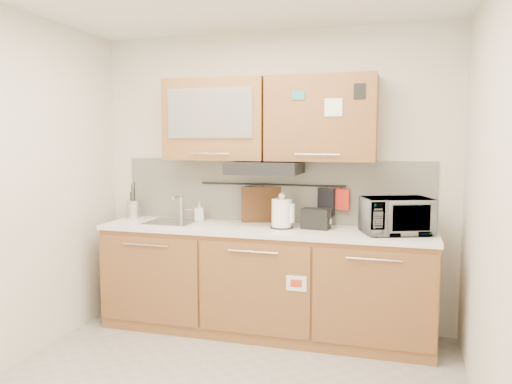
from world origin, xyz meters
The scene contains 18 objects.
wall_back centered at (0.00, 1.50, 1.30)m, with size 3.20×3.20×0.00m, color silver.
wall_right centered at (1.60, 0.00, 1.30)m, with size 3.00×3.00×0.00m, color silver.
base_cabinet centered at (0.00, 1.19, 0.41)m, with size 2.80×0.64×0.88m.
countertop centered at (0.00, 1.19, 0.90)m, with size 2.82×0.62×0.04m, color white.
backsplash centered at (0.00, 1.49, 1.20)m, with size 2.80×0.02×0.56m, color silver.
upper_cabinets centered at (0.00, 1.32, 1.83)m, with size 1.82×0.37×0.70m.
range_hood centered at (0.00, 1.25, 1.42)m, with size 0.60×0.46×0.10m, color black.
sink centered at (-0.85, 1.21, 0.92)m, with size 0.42×0.40×0.26m.
utensil_rail centered at (0.00, 1.45, 1.26)m, with size 0.02×0.02×1.30m, color black.
utensil_crock centered at (-1.30, 1.32, 1.01)m, with size 0.16×0.16×0.34m.
kettle centered at (0.16, 1.20, 1.04)m, with size 0.23×0.22×0.30m.
toaster centered at (0.44, 1.24, 1.01)m, with size 0.24×0.16×0.17m.
microwave centered at (1.08, 1.20, 1.06)m, with size 0.51×0.35×0.28m, color #999999.
soap_bottle centered at (-0.65, 1.36, 1.01)m, with size 0.08×0.08×0.18m, color #999999.
cutting_board centered at (-0.08, 1.44, 1.01)m, with size 0.37×0.03×0.45m, color brown.
oven_mitt centered at (-0.19, 1.44, 1.15)m, with size 0.11×0.03×0.19m, color #21379A.
dark_pouch centered at (0.50, 1.44, 1.12)m, with size 0.15×0.04×0.24m, color black.
pot_holder centered at (0.62, 1.44, 1.15)m, with size 0.15×0.02×0.18m, color red.
Camera 1 is at (1.08, -2.83, 1.66)m, focal length 35.00 mm.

